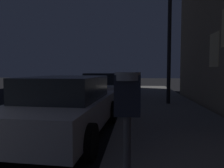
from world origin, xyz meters
The scene contains 4 objects.
parking_meter centered at (4.46, -0.04, 1.23)m, with size 0.19×0.19×1.43m.
car_silver centered at (2.85, 3.46, 0.72)m, with size 2.26×4.50×1.43m.
car_white centered at (2.85, 9.28, 0.70)m, with size 2.26×4.45×1.43m.
street_lamp centered at (5.96, 7.81, 3.93)m, with size 0.44×0.44×5.75m.
Camera 1 is at (4.51, -1.61, 1.59)m, focal length 34.55 mm.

